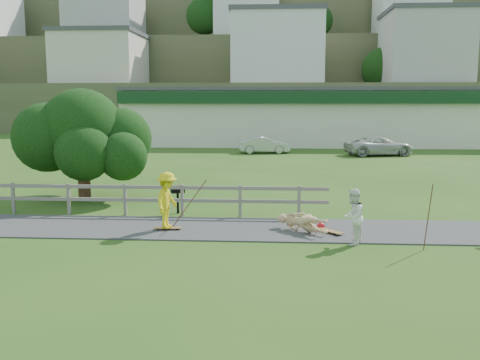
{
  "coord_description": "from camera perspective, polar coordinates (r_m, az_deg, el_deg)",
  "views": [
    {
      "loc": [
        1.17,
        -14.59,
        3.95
      ],
      "look_at": [
        0.08,
        2.0,
        1.47
      ],
      "focal_mm": 40.0,
      "sensor_mm": 36.0,
      "label": 1
    }
  ],
  "objects": [
    {
      "name": "strip_mall",
      "position": [
        49.63,
        7.09,
        6.83
      ],
      "size": [
        32.5,
        10.75,
        5.1
      ],
      "color": "silver",
      "rests_on": "ground"
    },
    {
      "name": "bbq",
      "position": [
        18.96,
        -6.65,
        -2.1
      ],
      "size": [
        0.55,
        0.49,
        0.99
      ],
      "primitive_type": null,
      "rotation": [
        0.0,
        0.0,
        0.38
      ],
      "color": "black",
      "rests_on": "ground"
    },
    {
      "name": "pole_rider",
      "position": [
        16.65,
        -5.47,
        -1.97
      ],
      "size": [
        0.03,
        0.03,
        1.89
      ],
      "primitive_type": "cylinder",
      "color": "brown",
      "rests_on": "ground"
    },
    {
      "name": "skater_fallen",
      "position": [
        16.23,
        6.63,
        -4.52
      ],
      "size": [
        1.48,
        1.59,
        0.64
      ],
      "primitive_type": "imported",
      "rotation": [
        0.0,
        0.0,
        0.85
      ],
      "color": "tan",
      "rests_on": "ground"
    },
    {
      "name": "car_silver",
      "position": [
        40.52,
        2.58,
        3.76
      ],
      "size": [
        3.92,
        1.77,
        1.25
      ],
      "primitive_type": "imported",
      "rotation": [
        0.0,
        0.0,
        1.69
      ],
      "color": "#B6B9BF",
      "rests_on": "ground"
    },
    {
      "name": "ground",
      "position": [
        15.17,
        -0.8,
        -6.64
      ],
      "size": [
        260.0,
        260.0,
        0.0
      ],
      "primitive_type": "plane",
      "color": "#284F16",
      "rests_on": "ground"
    },
    {
      "name": "hillside",
      "position": [
        106.42,
        3.22,
        14.11
      ],
      "size": [
        220.0,
        67.0,
        47.5
      ],
      "color": "#4D5834",
      "rests_on": "ground"
    },
    {
      "name": "fence",
      "position": [
        19.08,
        -13.96,
        -1.52
      ],
      "size": [
        15.05,
        0.1,
        1.1
      ],
      "color": "#605B55",
      "rests_on": "ground"
    },
    {
      "name": "helmet",
      "position": [
        16.66,
        8.63,
        -4.91
      ],
      "size": [
        0.25,
        0.25,
        0.25
      ],
      "primitive_type": "sphere",
      "color": "red",
      "rests_on": "ground"
    },
    {
      "name": "longboard_rider",
      "position": [
        16.56,
        -7.7,
        -5.25
      ],
      "size": [
        0.84,
        0.28,
        0.09
      ],
      "primitive_type": null,
      "rotation": [
        0.0,
        0.0,
        0.1
      ],
      "color": "brown",
      "rests_on": "ground"
    },
    {
      "name": "spectator_a",
      "position": [
        15.06,
        11.94,
        -3.87
      ],
      "size": [
        0.84,
        0.93,
        1.56
      ],
      "primitive_type": "imported",
      "rotation": [
        0.0,
        0.0,
        4.32
      ],
      "color": "white",
      "rests_on": "ground"
    },
    {
      "name": "path",
      "position": [
        16.61,
        -0.39,
        -5.22
      ],
      "size": [
        34.0,
        3.0,
        0.04
      ],
      "primitive_type": "cube",
      "color": "#3D3D40",
      "rests_on": "ground"
    },
    {
      "name": "car_white",
      "position": [
        40.1,
        14.65,
        3.53
      ],
      "size": [
        5.33,
        3.41,
        1.37
      ],
      "primitive_type": "imported",
      "rotation": [
        0.0,
        0.0,
        1.82
      ],
      "color": "beige",
      "rests_on": "ground"
    },
    {
      "name": "longboard_fallen",
      "position": [
        16.26,
        9.46,
        -5.52
      ],
      "size": [
        0.83,
        0.9,
        0.11
      ],
      "primitive_type": null,
      "rotation": [
        0.0,
        0.0,
        -0.85
      ],
      "color": "brown",
      "rests_on": "ground"
    },
    {
      "name": "skater_rider",
      "position": [
        16.39,
        -7.76,
        -2.49
      ],
      "size": [
        0.86,
        1.22,
        1.72
      ],
      "primitive_type": "imported",
      "rotation": [
        0.0,
        0.0,
        1.35
      ],
      "color": "yellow",
      "rests_on": "ground"
    },
    {
      "name": "tree",
      "position": [
        22.37,
        -16.42,
        3.15
      ],
      "size": [
        5.24,
        5.24,
        4.02
      ],
      "primitive_type": null,
      "color": "black",
      "rests_on": "ground"
    },
    {
      "name": "pole_spec_left",
      "position": [
        14.99,
        19.44,
        -3.76
      ],
      "size": [
        0.03,
        0.03,
        1.81
      ],
      "primitive_type": "cylinder",
      "color": "brown",
      "rests_on": "ground"
    }
  ]
}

